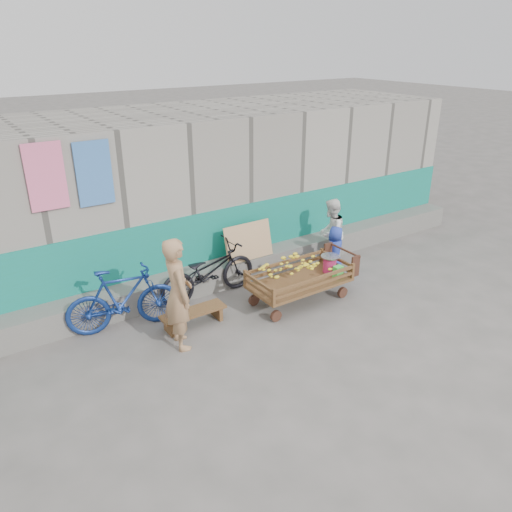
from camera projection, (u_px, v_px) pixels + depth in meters
ground at (310, 336)px, 7.84m from camera, size 80.00×80.00×0.00m
building_wall at (188, 187)px, 10.33m from camera, size 12.00×3.50×3.00m
banana_cart at (298, 273)px, 8.65m from camera, size 1.95×0.89×0.83m
bench at (193, 315)px, 8.07m from camera, size 1.08×0.32×0.27m
vendor_man at (178, 294)px, 7.29m from camera, size 0.51×0.70×1.75m
woman at (331, 233)px, 10.05m from camera, size 0.86×0.80×1.40m
child at (335, 251)px, 9.68m from camera, size 0.56×0.45×1.01m
bicycle_dark at (208, 272)px, 8.85m from camera, size 1.92×0.74×1.00m
bicycle_blue at (123, 299)px, 7.85m from camera, size 1.85×0.87×1.07m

